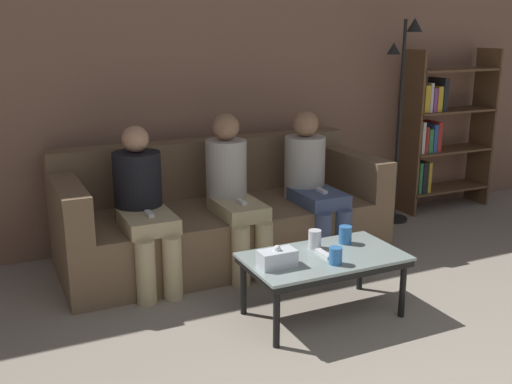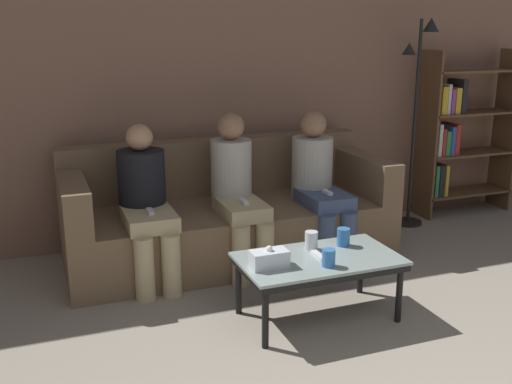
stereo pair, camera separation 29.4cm
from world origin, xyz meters
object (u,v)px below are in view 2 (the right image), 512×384
object	(u,v)px
standing_lamp	(417,101)
seated_person_left_end	(145,199)
cup_far_center	(311,241)
game_remote	(319,256)
cup_near_right	(329,258)
bookshelf	(456,133)
tissue_box	(269,259)
coffee_table	(318,264)
seated_person_mid_right	(318,181)
couch	(227,217)
cup_near_left	(343,237)
seated_person_mid_left	(237,188)

from	to	relation	value
standing_lamp	seated_person_left_end	xyz separation A→B (m)	(-2.50, -0.41, -0.54)
cup_far_center	game_remote	size ratio (longest dim) A/B	0.78
cup_near_right	bookshelf	bearing A→B (deg)	37.11
game_remote	seated_person_left_end	xyz separation A→B (m)	(-0.86, 0.98, 0.18)
cup_near_right	tissue_box	bearing A→B (deg)	160.84
coffee_table	bookshelf	xyz separation A→B (m)	(2.21, 1.53, 0.43)
standing_lamp	seated_person_left_end	size ratio (longest dim) A/B	1.66
cup_near_right	game_remote	xyz separation A→B (m)	(0.01, 0.15, -0.04)
tissue_box	bookshelf	world-z (taller)	bookshelf
coffee_table	tissue_box	size ratio (longest dim) A/B	4.45
cup_near_right	seated_person_mid_right	bearing A→B (deg)	66.47
coffee_table	standing_lamp	distance (m)	2.28
couch	standing_lamp	distance (m)	2.01
game_remote	couch	bearing A→B (deg)	98.96
couch	seated_person_left_end	bearing A→B (deg)	-161.31
cup_near_left	standing_lamp	xyz separation A→B (m)	(1.40, 1.26, 0.67)
couch	cup_near_right	size ratio (longest dim) A/B	23.82
game_remote	seated_person_mid_left	distance (m)	1.01
cup_near_left	game_remote	distance (m)	0.27
tissue_box	seated_person_mid_right	bearing A→B (deg)	51.12
coffee_table	seated_person_left_end	distance (m)	1.33
cup_near_left	bookshelf	distance (m)	2.44
tissue_box	game_remote	world-z (taller)	tissue_box
cup_near_left	seated_person_left_end	size ratio (longest dim) A/B	0.10
seated_person_mid_left	couch	bearing A→B (deg)	90.00
couch	seated_person_mid_right	size ratio (longest dim) A/B	2.19
seated_person_mid_left	seated_person_left_end	bearing A→B (deg)	179.58
seated_person_mid_left	coffee_table	bearing A→B (deg)	-78.96
cup_near_right	tissue_box	distance (m)	0.35
cup_far_center	seated_person_mid_right	distance (m)	0.98
tissue_box	seated_person_mid_right	size ratio (longest dim) A/B	0.19
tissue_box	standing_lamp	xyz separation A→B (m)	(1.98, 1.43, 0.68)
game_remote	seated_person_mid_right	xyz separation A→B (m)	(0.48, 0.98, 0.19)
coffee_table	seated_person_mid_left	size ratio (longest dim) A/B	0.85
couch	cup_far_center	world-z (taller)	couch
cup_near_right	standing_lamp	world-z (taller)	standing_lamp
couch	seated_person_mid_left	xyz separation A→B (m)	(0.00, -0.23, 0.29)
tissue_box	bookshelf	xyz separation A→B (m)	(2.55, 1.57, 0.33)
game_remote	cup_near_left	bearing A→B (deg)	27.94
cup_far_center	seated_person_left_end	bearing A→B (deg)	136.15
cup_near_left	cup_far_center	distance (m)	0.22
seated_person_mid_left	seated_person_mid_right	xyz separation A→B (m)	(0.67, 0.01, -0.00)
cup_near_right	seated_person_mid_left	size ratio (longest dim) A/B	0.09
seated_person_mid_left	cup_near_left	bearing A→B (deg)	-63.26
game_remote	seated_person_left_end	distance (m)	1.32
seated_person_left_end	seated_person_mid_right	size ratio (longest dim) A/B	0.98
seated_person_mid_left	standing_lamp	bearing A→B (deg)	12.75
coffee_table	seated_person_mid_left	distance (m)	1.03
game_remote	seated_person_left_end	bearing A→B (deg)	131.36
cup_near_left	cup_far_center	xyz separation A→B (m)	(-0.22, 0.01, 0.00)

